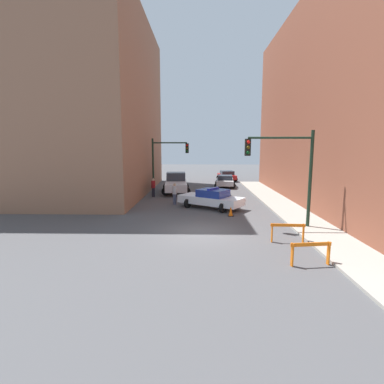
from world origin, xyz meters
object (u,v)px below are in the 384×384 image
Objects in this scene: traffic_light_far at (165,158)px; traffic_cone at (231,211)px; pedestrian_crossing at (175,193)px; pedestrian_corner at (153,187)px; parked_car_mid at (227,176)px; barrier_mid at (288,230)px; traffic_light_near at (289,164)px; barrier_front at (311,250)px; white_truck at (176,183)px; parked_car_near at (225,181)px; police_car at (211,198)px.

traffic_light_far is 10.91m from traffic_cone.
pedestrian_crossing and pedestrian_corner have the same top height.
parked_car_mid is 25.58m from barrier_mid.
traffic_light_near reaches higher than parked_car_mid.
barrier_front is (7.42, -17.11, -2.78)m from traffic_light_far.
barrier_front is at bearing -94.80° from parked_car_mid.
white_truck is 3.23m from pedestrian_corner.
parked_car_near is 14.22m from traffic_cone.
police_car is 2.97× the size of pedestrian_corner.
police_car is 1.11× the size of parked_car_mid.
traffic_light_far is at bearing 124.13° from traffic_light_near.
traffic_light_far is 18.86m from barrier_front.
pedestrian_corner is (-6.97, -6.86, 0.19)m from parked_car_near.
traffic_light_near is 23.28m from parked_car_mid.
pedestrian_corner is (-0.85, -1.72, -2.54)m from traffic_light_far.
traffic_light_far is 8.44m from parked_car_near.
parked_car_near is at bearing 40.05° from traffic_light_far.
pedestrian_corner reaches higher than barrier_mid.
white_truck is at bearing 109.66° from barrier_front.
traffic_light_near is at bearing 145.45° from pedestrian_crossing.
pedestrian_crossing is 4.09m from pedestrian_corner.
parked_car_mid is at bearing -98.41° from pedestrian_crossing.
white_truck is 3.34× the size of pedestrian_corner.
parked_car_near is at bearing 93.66° from barrier_mid.
traffic_light_near is at bearing -55.87° from traffic_light_far.
police_car reaches higher than traffic_cone.
barrier_front is at bearing 127.37° from pedestrian_crossing.
white_truck is at bearing 56.41° from police_car.
parked_car_near is (5.15, 4.19, -0.23)m from white_truck.
parked_car_mid is at bearing 85.48° from traffic_cone.
parked_car_mid is 2.69× the size of pedestrian_corner.
pedestrian_corner is 17.48m from barrier_front.
pedestrian_corner is at bearing -116.33° from traffic_light_far.
white_truck reaches higher than police_car.
traffic_light_near is 5.08m from traffic_cone.
pedestrian_corner is at bearing -47.59° from pedestrian_crossing.
police_car is at bearing 126.49° from traffic_light_near.
barrier_mid is at bearing -123.66° from police_car.
pedestrian_crossing is at bearing 97.54° from police_car.
parked_car_mid is (6.88, 11.22, -2.72)m from traffic_light_far.
barrier_mid reaches higher than traffic_cone.
pedestrian_corner is (-8.88, 10.13, -2.67)m from traffic_light_near.
traffic_cone is (-2.09, 5.31, -0.30)m from barrier_mid.
barrier_front is (3.31, -10.56, -0.11)m from police_car.
traffic_cone is (-1.60, -20.27, -0.36)m from parked_car_mid.
traffic_light_near is 7.17m from police_car.
traffic_light_near is at bearing -109.82° from police_car.
barrier_mid is at bearing -81.43° from parked_car_near.
white_truck is at bearing -125.82° from parked_car_mid.
traffic_light_near is at bearing -93.04° from parked_car_mid.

